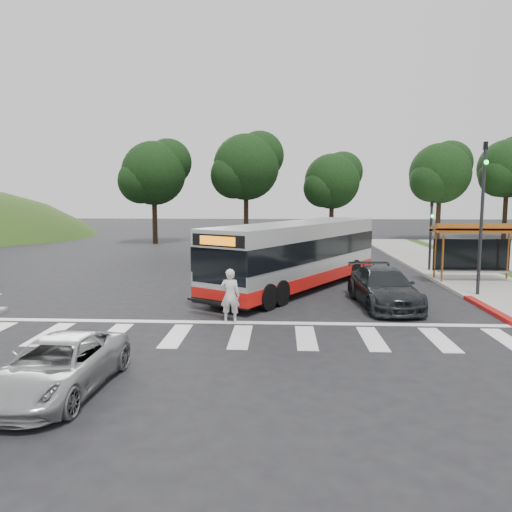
# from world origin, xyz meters

# --- Properties ---
(ground) EXTENTS (140.00, 140.00, 0.00)m
(ground) POSITION_xyz_m (0.00, 0.00, 0.00)
(ground) COLOR black
(ground) RESTS_ON ground
(sidewalk_east) EXTENTS (4.00, 40.00, 0.12)m
(sidewalk_east) POSITION_xyz_m (11.00, 8.00, 0.06)
(sidewalk_east) COLOR gray
(sidewalk_east) RESTS_ON ground
(curb_east) EXTENTS (0.30, 40.00, 0.15)m
(curb_east) POSITION_xyz_m (9.00, 8.00, 0.07)
(curb_east) COLOR #9E9991
(curb_east) RESTS_ON ground
(curb_east_red) EXTENTS (0.32, 6.00, 0.15)m
(curb_east_red) POSITION_xyz_m (9.00, -2.00, 0.08)
(curb_east_red) COLOR maroon
(curb_east_red) RESTS_ON ground
(crosswalk_ladder) EXTENTS (18.00, 2.60, 0.01)m
(crosswalk_ladder) POSITION_xyz_m (0.00, -5.00, 0.01)
(crosswalk_ladder) COLOR silver
(crosswalk_ladder) RESTS_ON ground
(bus_shelter) EXTENTS (4.20, 1.60, 2.86)m
(bus_shelter) POSITION_xyz_m (10.80, 5.10, 2.35)
(bus_shelter) COLOR brown
(bus_shelter) RESTS_ON sidewalk_east
(traffic_signal_ne_tall) EXTENTS (0.18, 0.37, 6.50)m
(traffic_signal_ne_tall) POSITION_xyz_m (9.60, 1.49, 3.88)
(traffic_signal_ne_tall) COLOR black
(traffic_signal_ne_tall) RESTS_ON ground
(traffic_signal_ne_short) EXTENTS (0.18, 0.37, 4.00)m
(traffic_signal_ne_short) POSITION_xyz_m (9.60, 8.49, 2.48)
(traffic_signal_ne_short) COLOR black
(traffic_signal_ne_short) RESTS_ON ground
(tree_ne_a) EXTENTS (6.16, 5.74, 9.30)m
(tree_ne_a) POSITION_xyz_m (16.08, 28.06, 6.39)
(tree_ne_a) COLOR black
(tree_ne_a) RESTS_ON parking_lot
(tree_ne_b) EXTENTS (6.16, 5.74, 10.02)m
(tree_ne_b) POSITION_xyz_m (23.08, 30.06, 6.92)
(tree_ne_b) COLOR black
(tree_ne_b) RESTS_ON ground
(tree_north_a) EXTENTS (6.60, 6.15, 10.17)m
(tree_north_a) POSITION_xyz_m (-1.92, 26.07, 6.92)
(tree_north_a) COLOR black
(tree_north_a) RESTS_ON ground
(tree_north_b) EXTENTS (5.72, 5.33, 8.43)m
(tree_north_b) POSITION_xyz_m (6.07, 28.06, 5.66)
(tree_north_b) COLOR black
(tree_north_b) RESTS_ON ground
(tree_north_c) EXTENTS (6.16, 5.74, 9.30)m
(tree_north_c) POSITION_xyz_m (-9.92, 24.06, 6.29)
(tree_north_c) COLOR black
(tree_north_c) RESTS_ON ground
(transit_bus) EXTENTS (8.29, 11.49, 3.06)m
(transit_bus) POSITION_xyz_m (1.99, 3.03, 1.53)
(transit_bus) COLOR #A7A9AB
(transit_bus) RESTS_ON ground
(pedestrian) EXTENTS (0.69, 0.47, 1.85)m
(pedestrian) POSITION_xyz_m (-0.50, -3.23, 0.92)
(pedestrian) COLOR silver
(pedestrian) RESTS_ON ground
(dark_sedan) EXTENTS (2.47, 5.23, 1.47)m
(dark_sedan) POSITION_xyz_m (5.24, -0.46, 0.74)
(dark_sedan) COLOR #222527
(dark_sedan) RESTS_ON ground
(silver_suv_south) EXTENTS (2.23, 4.41, 1.20)m
(silver_suv_south) POSITION_xyz_m (-3.67, -9.52, 0.60)
(silver_suv_south) COLOR #A0A3A5
(silver_suv_south) RESTS_ON ground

